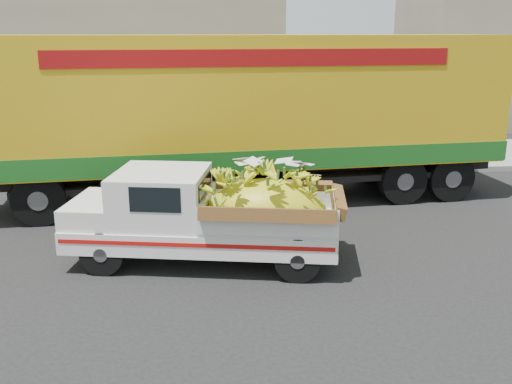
{
  "coord_description": "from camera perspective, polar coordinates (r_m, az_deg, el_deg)",
  "views": [
    {
      "loc": [
        -1.49,
        -8.84,
        3.85
      ],
      "look_at": [
        -0.8,
        0.89,
        1.11
      ],
      "focal_mm": 40.0,
      "sensor_mm": 36.0,
      "label": 1
    }
  ],
  "objects": [
    {
      "name": "building_left",
      "position": [
        24.42,
        -19.91,
        11.6
      ],
      "size": [
        18.0,
        6.0,
        5.0
      ],
      "primitive_type": "cube",
      "color": "gray",
      "rests_on": "ground"
    },
    {
      "name": "pickup_truck",
      "position": [
        9.73,
        -3.27,
        -2.26
      ],
      "size": [
        4.75,
        2.35,
        1.6
      ],
      "rotation": [
        0.0,
        0.0,
        -0.16
      ],
      "color": "black",
      "rests_on": "ground"
    },
    {
      "name": "ground",
      "position": [
        9.76,
        5.13,
        -7.63
      ],
      "size": [
        100.0,
        100.0,
        0.0
      ],
      "primitive_type": "plane",
      "color": "black",
      "rests_on": "ground"
    },
    {
      "name": "semi_trailer",
      "position": [
        13.19,
        -0.91,
        8.14
      ],
      "size": [
        12.04,
        3.95,
        3.8
      ],
      "rotation": [
        0.0,
        0.0,
        0.12
      ],
      "color": "black",
      "rests_on": "ground"
    },
    {
      "name": "curb",
      "position": [
        16.02,
        1.42,
        2.04
      ],
      "size": [
        60.0,
        0.25,
        0.15
      ],
      "primitive_type": "cube",
      "color": "gray",
      "rests_on": "ground"
    },
    {
      "name": "sidewalk",
      "position": [
        18.06,
        0.79,
        3.59
      ],
      "size": [
        60.0,
        4.0,
        0.14
      ],
      "primitive_type": "cube",
      "color": "gray",
      "rests_on": "ground"
    }
  ]
}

